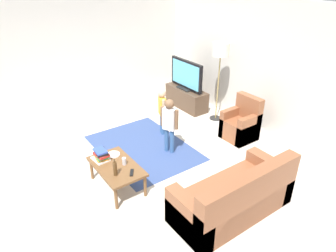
# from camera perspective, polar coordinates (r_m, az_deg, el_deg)

# --- Properties ---
(ground) EXTENTS (7.80, 7.80, 0.00)m
(ground) POSITION_cam_1_polar(r_m,az_deg,el_deg) (5.65, -5.01, -7.49)
(ground) COLOR beige
(wall_back) EXTENTS (6.00, 0.12, 2.70)m
(wall_back) POSITION_cam_1_polar(r_m,az_deg,el_deg) (6.90, 16.78, 10.58)
(wall_back) COLOR silver
(wall_back) RESTS_ON ground
(wall_left) EXTENTS (0.12, 6.00, 2.70)m
(wall_left) POSITION_cam_1_polar(r_m,az_deg,el_deg) (7.63, -17.37, 12.09)
(wall_left) COLOR silver
(wall_left) RESTS_ON ground
(area_rug) EXTENTS (2.20, 1.60, 0.01)m
(area_rug) POSITION_cam_1_polar(r_m,az_deg,el_deg) (6.20, -4.57, -3.96)
(area_rug) COLOR #33477A
(area_rug) RESTS_ON ground
(tv_stand) EXTENTS (1.20, 0.44, 0.50)m
(tv_stand) POSITION_cam_1_polar(r_m,az_deg,el_deg) (7.84, 3.39, 5.15)
(tv_stand) COLOR #4C3828
(tv_stand) RESTS_ON ground
(tv) EXTENTS (1.10, 0.28, 0.71)m
(tv) POSITION_cam_1_polar(r_m,az_deg,el_deg) (7.62, 3.39, 9.32)
(tv) COLOR black
(tv) RESTS_ON tv_stand
(couch) EXTENTS (0.80, 1.80, 0.86)m
(couch) POSITION_cam_1_polar(r_m,az_deg,el_deg) (4.62, 12.46, -12.93)
(couch) COLOR brown
(couch) RESTS_ON ground
(armchair) EXTENTS (0.60, 0.60, 0.90)m
(armchair) POSITION_cam_1_polar(r_m,az_deg,el_deg) (6.57, 13.40, 0.21)
(armchair) COLOR brown
(armchair) RESTS_ON ground
(floor_lamp) EXTENTS (0.36, 0.36, 1.78)m
(floor_lamp) POSITION_cam_1_polar(r_m,az_deg,el_deg) (6.87, 9.64, 12.99)
(floor_lamp) COLOR #262626
(floor_lamp) RESTS_ON ground
(child_near_tv) EXTENTS (0.31, 0.18, 0.99)m
(child_near_tv) POSITION_cam_1_polar(r_m,az_deg,el_deg) (6.43, -1.10, 3.35)
(child_near_tv) COLOR #33598C
(child_near_tv) RESTS_ON ground
(child_center) EXTENTS (0.34, 0.22, 1.10)m
(child_center) POSITION_cam_1_polar(r_m,az_deg,el_deg) (5.74, 0.25, 0.88)
(child_center) COLOR #33598C
(child_center) RESTS_ON ground
(coffee_table) EXTENTS (1.00, 0.60, 0.42)m
(coffee_table) POSITION_cam_1_polar(r_m,az_deg,el_deg) (5.03, -9.46, -7.61)
(coffee_table) COLOR brown
(coffee_table) RESTS_ON ground
(book_stack) EXTENTS (0.30, 0.25, 0.19)m
(book_stack) POSITION_cam_1_polar(r_m,az_deg,el_deg) (5.13, -12.23, -5.24)
(book_stack) COLOR white
(book_stack) RESTS_ON coffee_table
(bottle) EXTENTS (0.06, 0.06, 0.29)m
(bottle) POSITION_cam_1_polar(r_m,az_deg,el_deg) (4.73, -9.70, -7.70)
(bottle) COLOR #4C3319
(bottle) RESTS_ON coffee_table
(tv_remote) EXTENTS (0.17, 0.14, 0.02)m
(tv_remote) POSITION_cam_1_polar(r_m,az_deg,el_deg) (4.80, -6.69, -8.50)
(tv_remote) COLOR black
(tv_remote) RESTS_ON coffee_table
(soda_can) EXTENTS (0.07, 0.07, 0.12)m
(soda_can) POSITION_cam_1_polar(r_m,az_deg,el_deg) (4.98, -8.06, -6.42)
(soda_can) COLOR silver
(soda_can) RESTS_ON coffee_table
(plate) EXTENTS (0.22, 0.22, 0.02)m
(plate) POSITION_cam_1_polar(r_m,az_deg,el_deg) (5.26, -10.02, -5.18)
(plate) COLOR white
(plate) RESTS_ON coffee_table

